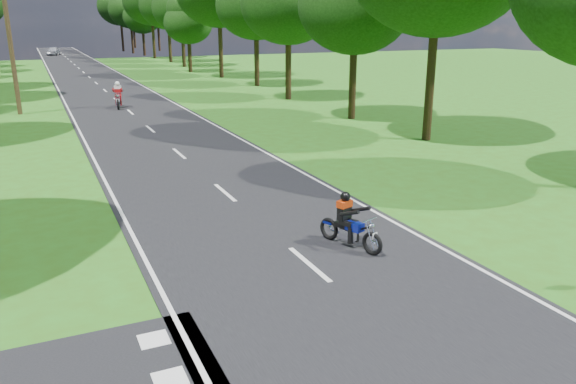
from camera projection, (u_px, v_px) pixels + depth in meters
name	position (u px, v px, depth m)	size (l,w,h in m)	color
ground	(355.00, 304.00, 10.80)	(160.00, 160.00, 0.00)	#305D15
main_road	(89.00, 77.00, 54.38)	(7.00, 140.00, 0.02)	black
road_markings	(90.00, 79.00, 52.69)	(7.40, 140.00, 0.01)	silver
telegraph_pole	(10.00, 42.00, 31.65)	(1.20, 0.26, 8.00)	#382616
rider_near_blue	(350.00, 220.00, 13.30)	(0.54, 1.62, 1.35)	navy
rider_far_red	(118.00, 95.00, 34.86)	(0.65, 1.95, 1.62)	maroon
distant_car	(53.00, 51.00, 89.24)	(1.59, 3.94, 1.34)	silver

